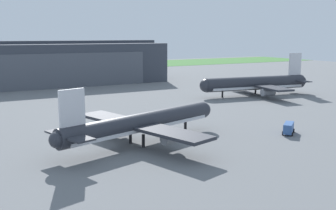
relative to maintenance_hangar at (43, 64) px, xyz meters
The scene contains 6 objects.
ground_plane 99.94m from the maintenance_hangar, 91.43° to the right, with size 440.00×440.00×0.00m, color slate.
grass_field_strip 83.09m from the maintenance_hangar, 91.72° to the left, with size 440.00×56.00×0.08m, color #3F7335.
maintenance_hangar is the anchor object (origin of this frame).
airliner_far_right 84.67m from the maintenance_hangar, 49.70° to the right, with size 39.29×31.18×13.71m.
airliner_near_right 99.85m from the maintenance_hangar, 91.56° to the right, with size 35.79×31.27×11.55m.
stair_truck 110.52m from the maintenance_hangar, 76.18° to the right, with size 5.03×4.50×2.27m.
Camera 1 is at (-29.69, -63.68, 19.73)m, focal length 42.18 mm.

